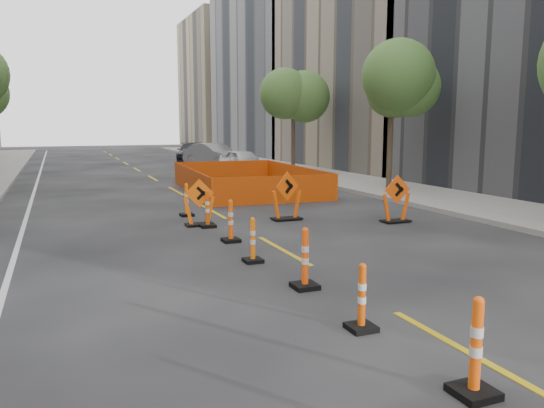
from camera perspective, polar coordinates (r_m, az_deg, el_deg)
name	(u,v)px	position (r m, az deg, el deg)	size (l,w,h in m)	color
ground_plane	(379,303)	(9.08, 11.39, -10.42)	(140.00, 140.00, 0.00)	black
sidewalk_right	(400,190)	(23.76, 13.61, 1.44)	(4.00, 90.00, 0.15)	gray
bld_right_c	(398,63)	(38.06, 13.43, 14.50)	(12.00, 16.00, 14.00)	gray
bld_right_d	(297,49)	(52.58, 2.71, 16.31)	(12.00, 18.00, 20.00)	gray
bld_right_e	(236,84)	(69.43, -3.84, 12.76)	(12.00, 14.00, 16.00)	tan
tree_r_b	(392,86)	(23.29, 12.77, 12.31)	(2.80, 2.80, 5.95)	#382B1E
tree_r_c	(293,97)	(32.02, 2.32, 11.44)	(2.80, 2.80, 5.95)	#382B1E
channelizer_1	(476,347)	(6.29, 21.10, -14.13)	(0.44, 0.44, 1.13)	#F8510A
channelizer_2	(362,297)	(7.76, 9.65, -9.82)	(0.39, 0.39, 0.99)	#D64909
channelizer_3	(305,258)	(9.53, 3.58, -5.83)	(0.44, 0.44, 1.12)	#FF4C0A
channelizer_4	(253,240)	(11.32, -2.08, -3.87)	(0.39, 0.39, 0.98)	#FF690A
channelizer_5	(231,221)	(13.29, -4.46, -1.81)	(0.42, 0.42, 1.08)	#F1530A
channelizer_6	(207,209)	(15.24, -6.96, -0.51)	(0.42, 0.42, 1.08)	#DB4A09
channelizer_7	(187,200)	(17.20, -9.18, 0.45)	(0.42, 0.42, 1.06)	#FF620A
chevron_sign_left	(199,202)	(15.50, -7.83, 0.17)	(0.91, 0.55, 1.37)	#FF610A
chevron_sign_center	(287,196)	(16.25, 1.60, 0.88)	(1.00, 0.60, 1.50)	#ED5009
chevron_sign_right	(396,199)	(16.30, 13.23, 0.55)	(0.95, 0.57, 1.43)	#DB4809
safety_fence	(246,179)	(23.54, -2.86, 2.71)	(4.91, 8.36, 1.04)	#EF450C
parked_car_near	(243,161)	(32.26, -3.16, 4.63)	(1.68, 4.16, 1.42)	silver
parked_car_mid	(213,155)	(37.04, -6.32, 5.26)	(1.72, 4.93, 1.62)	gray
parked_car_far	(191,152)	(42.38, -8.73, 5.52)	(2.05, 5.05, 1.47)	black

